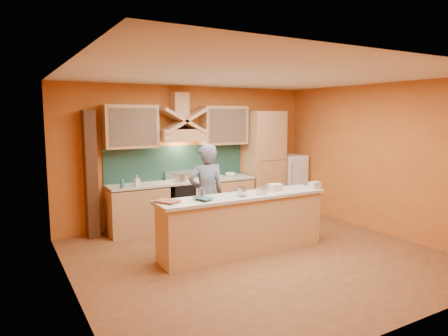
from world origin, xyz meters
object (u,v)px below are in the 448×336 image
fridge (290,183)px  mixing_bowl (272,188)px  kitchen_scale (262,192)px  person (206,195)px  stove (184,204)px

fridge → mixing_bowl: size_ratio=4.68×
fridge → mixing_bowl: 2.63m
fridge → kitchen_scale: bearing=-137.7°
fridge → kitchen_scale: fridge is taller
fridge → person: 3.10m
stove → mixing_bowl: (0.83, -1.81, 0.53)m
stove → person: 1.32m
mixing_bowl → stove: bearing=114.6°
fridge → mixing_bowl: (-1.87, -1.81, 0.33)m
person → stove: bearing=-86.9°
stove → fridge: size_ratio=0.69×
stove → person: person is taller
kitchen_scale → mixing_bowl: bearing=27.2°
person → kitchen_scale: 1.00m
stove → mixing_bowl: bearing=-65.4°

